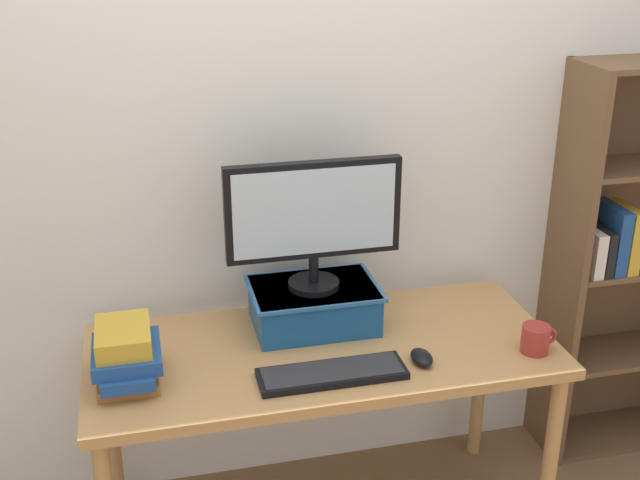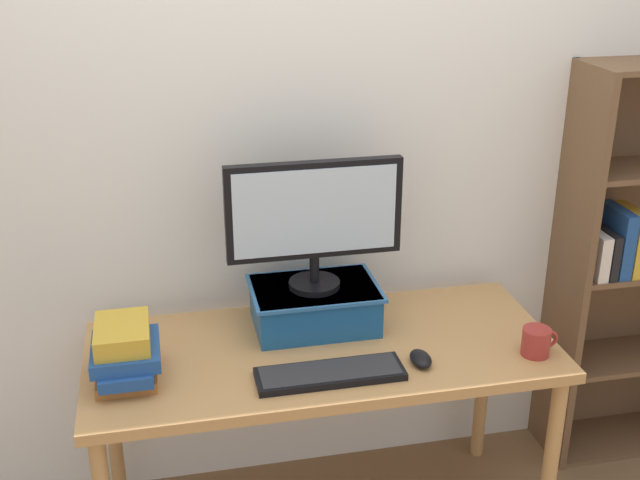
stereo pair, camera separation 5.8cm
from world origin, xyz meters
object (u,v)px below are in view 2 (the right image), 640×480
at_px(riser_box, 314,304).
at_px(coffee_mug, 537,342).
at_px(computer_mouse, 421,359).
at_px(desk, 322,368).
at_px(keyboard, 330,374).
at_px(computer_monitor, 314,216).
at_px(book_stack, 125,353).

distance_m(riser_box, coffee_mug, 0.73).
height_order(computer_mouse, coffee_mug, coffee_mug).
bearing_deg(riser_box, desk, -92.15).
xyz_separation_m(computer_mouse, coffee_mug, (0.37, -0.02, 0.03)).
xyz_separation_m(keyboard, computer_mouse, (0.29, 0.02, 0.01)).
xyz_separation_m(computer_monitor, book_stack, (-0.62, -0.20, -0.31)).
bearing_deg(computer_mouse, coffee_mug, -3.22).
bearing_deg(book_stack, computer_mouse, -7.15).
height_order(riser_box, coffee_mug, riser_box).
relative_size(desk, coffee_mug, 12.56).
bearing_deg(keyboard, riser_box, 86.38).
bearing_deg(desk, keyboard, -94.82).
xyz_separation_m(desk, book_stack, (-0.61, -0.05, 0.16)).
bearing_deg(keyboard, desk, 85.18).
distance_m(keyboard, book_stack, 0.61).
distance_m(desk, keyboard, 0.20).
bearing_deg(computer_monitor, computer_mouse, -49.16).
height_order(computer_monitor, coffee_mug, computer_monitor).
bearing_deg(book_stack, computer_monitor, 18.06).
xyz_separation_m(computer_monitor, coffee_mug, (0.65, -0.33, -0.35)).
bearing_deg(desk, coffee_mug, -16.05).
height_order(riser_box, book_stack, book_stack).
distance_m(riser_box, computer_monitor, 0.32).
relative_size(keyboard, computer_mouse, 4.32).
bearing_deg(book_stack, coffee_mug, -5.99).
height_order(riser_box, computer_monitor, computer_monitor).
bearing_deg(desk, book_stack, -174.89).
distance_m(computer_monitor, computer_mouse, 0.56).
bearing_deg(keyboard, computer_mouse, 3.21).
xyz_separation_m(keyboard, coffee_mug, (0.67, -0.00, 0.03)).
bearing_deg(desk, computer_monitor, 87.83).
bearing_deg(computer_mouse, keyboard, -176.79).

